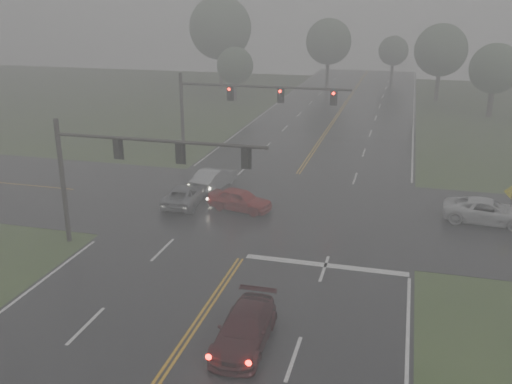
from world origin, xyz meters
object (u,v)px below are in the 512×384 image
(car_grey, at_px, (185,204))
(pickup_white, at_px, (486,222))
(sedan_red, at_px, (240,210))
(sedan_maroon, at_px, (245,344))
(signal_gantry_far, at_px, (232,102))
(signal_gantry_near, at_px, (120,162))
(sedan_silver, at_px, (214,188))

(car_grey, xyz_separation_m, pickup_white, (19.32, 1.79, 0.00))
(sedan_red, height_order, pickup_white, pickup_white)
(sedan_maroon, distance_m, signal_gantry_far, 26.79)
(sedan_maroon, bearing_deg, sedan_red, 106.22)
(car_grey, distance_m, signal_gantry_far, 11.53)
(sedan_red, xyz_separation_m, signal_gantry_far, (-3.67, 10.35, 5.26))
(sedan_red, xyz_separation_m, car_grey, (-3.91, 0.09, 0.00))
(sedan_red, relative_size, signal_gantry_near, 0.36)
(car_grey, bearing_deg, sedan_red, 173.78)
(sedan_red, relative_size, sedan_silver, 0.93)
(sedan_maroon, bearing_deg, pickup_white, 55.61)
(sedan_maroon, height_order, signal_gantry_near, signal_gantry_near)
(signal_gantry_far, bearing_deg, signal_gantry_near, -92.64)
(sedan_red, height_order, signal_gantry_far, signal_gantry_far)
(pickup_white, bearing_deg, sedan_silver, 88.51)
(pickup_white, xyz_separation_m, signal_gantry_near, (-19.88, -9.17, 4.97))
(sedan_maroon, distance_m, signal_gantry_near, 12.63)
(sedan_silver, relative_size, signal_gantry_far, 0.32)
(sedan_red, distance_m, signal_gantry_near, 9.89)
(sedan_maroon, distance_m, car_grey, 16.95)
(sedan_maroon, xyz_separation_m, sedan_silver, (-7.66, 18.48, 0.00))
(car_grey, bearing_deg, signal_gantry_far, -96.22)
(sedan_silver, bearing_deg, signal_gantry_near, 92.19)
(car_grey, distance_m, signal_gantry_near, 8.91)
(sedan_maroon, height_order, car_grey, sedan_maroon)
(signal_gantry_far, bearing_deg, sedan_maroon, -71.83)
(car_grey, relative_size, pickup_white, 0.89)
(pickup_white, relative_size, signal_gantry_far, 0.37)
(signal_gantry_far, bearing_deg, pickup_white, -23.94)
(signal_gantry_near, bearing_deg, car_grey, 85.60)
(sedan_red, distance_m, pickup_white, 15.52)
(car_grey, xyz_separation_m, signal_gantry_far, (0.24, 10.26, 5.26))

